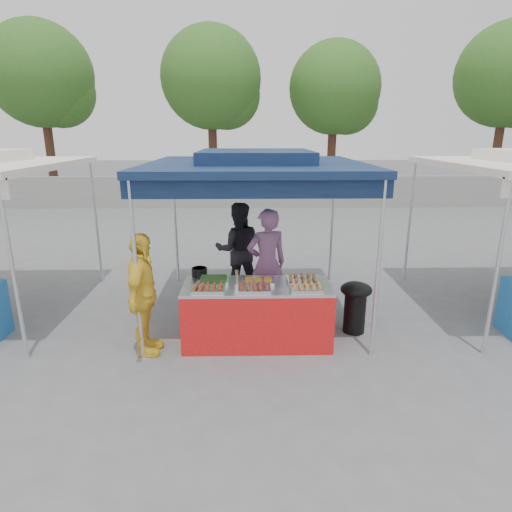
{
  "coord_description": "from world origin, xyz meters",
  "views": [
    {
      "loc": [
        -0.12,
        -5.53,
        2.83
      ],
      "look_at": [
        0.0,
        0.6,
        1.05
      ],
      "focal_mm": 30.0,
      "sensor_mm": 36.0,
      "label": 1
    }
  ],
  "objects_px": {
    "vendor_woman": "(267,264)",
    "customer_person": "(143,295)",
    "helper_man": "(238,250)",
    "wok_burner": "(355,303)",
    "cooking_pot": "(199,272)",
    "vendor_table": "(257,314)"
  },
  "relations": [
    {
      "from": "vendor_woman",
      "to": "customer_person",
      "type": "xyz_separation_m",
      "value": [
        -1.64,
        -1.13,
        -0.05
      ]
    },
    {
      "from": "vendor_woman",
      "to": "helper_man",
      "type": "height_order",
      "value": "vendor_woman"
    },
    {
      "from": "wok_burner",
      "to": "vendor_woman",
      "type": "distance_m",
      "value": 1.44
    },
    {
      "from": "cooking_pot",
      "to": "customer_person",
      "type": "height_order",
      "value": "customer_person"
    },
    {
      "from": "vendor_table",
      "to": "helper_man",
      "type": "height_order",
      "value": "helper_man"
    },
    {
      "from": "wok_burner",
      "to": "customer_person",
      "type": "height_order",
      "value": "customer_person"
    },
    {
      "from": "vendor_table",
      "to": "cooking_pot",
      "type": "relative_size",
      "value": 9.15
    },
    {
      "from": "cooking_pot",
      "to": "vendor_woman",
      "type": "distance_m",
      "value": 1.1
    },
    {
      "from": "wok_burner",
      "to": "customer_person",
      "type": "bearing_deg",
      "value": -151.42
    },
    {
      "from": "wok_burner",
      "to": "vendor_table",
      "type": "bearing_deg",
      "value": -150.84
    },
    {
      "from": "cooking_pot",
      "to": "wok_burner",
      "type": "distance_m",
      "value": 2.29
    },
    {
      "from": "vendor_table",
      "to": "customer_person",
      "type": "distance_m",
      "value": 1.55
    },
    {
      "from": "vendor_table",
      "to": "helper_man",
      "type": "relative_size",
      "value": 1.19
    },
    {
      "from": "vendor_table",
      "to": "wok_burner",
      "type": "distance_m",
      "value": 1.46
    },
    {
      "from": "cooking_pot",
      "to": "helper_man",
      "type": "bearing_deg",
      "value": 70.48
    },
    {
      "from": "cooking_pot",
      "to": "helper_man",
      "type": "xyz_separation_m",
      "value": [
        0.52,
        1.47,
        -0.07
      ]
    },
    {
      "from": "cooking_pot",
      "to": "wok_burner",
      "type": "bearing_deg",
      "value": -1.58
    },
    {
      "from": "cooking_pot",
      "to": "wok_burner",
      "type": "relative_size",
      "value": 0.29
    },
    {
      "from": "helper_man",
      "to": "customer_person",
      "type": "xyz_separation_m",
      "value": [
        -1.18,
        -2.11,
        -0.02
      ]
    },
    {
      "from": "vendor_woman",
      "to": "helper_man",
      "type": "distance_m",
      "value": 1.08
    },
    {
      "from": "vendor_woman",
      "to": "customer_person",
      "type": "relative_size",
      "value": 1.07
    },
    {
      "from": "vendor_table",
      "to": "vendor_woman",
      "type": "bearing_deg",
      "value": 78.82
    }
  ]
}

